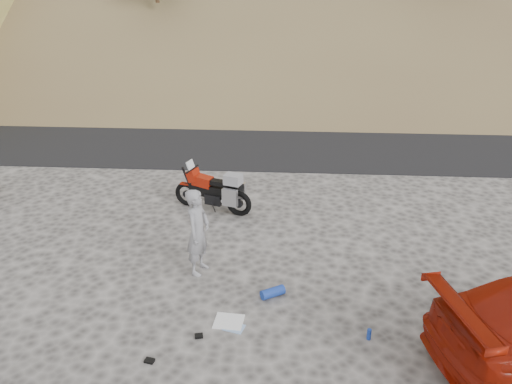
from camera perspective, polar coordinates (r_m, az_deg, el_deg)
ground at (r=9.83m, az=-6.24°, el=-9.41°), size 140.00×140.00×0.00m
road at (r=17.98m, az=-1.52°, el=6.43°), size 120.00×7.00×0.05m
motorcycle at (r=12.07m, az=-4.64°, el=0.10°), size 2.00×0.98×1.23m
man at (r=9.96m, az=-6.41°, el=-8.94°), size 0.57×0.72×1.73m
gear_white_cloth at (r=8.63m, az=-3.13°, el=-14.56°), size 0.52×0.47×0.02m
gear_blue_mat at (r=9.15m, az=1.92°, el=-11.39°), size 0.47×0.38×0.18m
gear_bottle at (r=8.43m, az=12.79°, el=-15.57°), size 0.09×0.09×0.19m
gear_glove_a at (r=8.06m, az=-12.08°, el=-18.34°), size 0.16×0.13×0.04m
gear_glove_b at (r=8.37m, az=-6.55°, el=-16.03°), size 0.15×0.13×0.04m
gear_blue_cloth at (r=8.51m, az=-2.55°, el=-15.21°), size 0.39×0.33×0.01m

